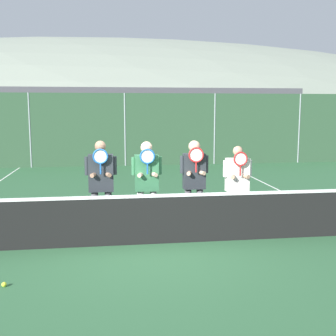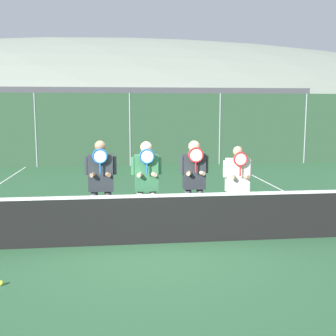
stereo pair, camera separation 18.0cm
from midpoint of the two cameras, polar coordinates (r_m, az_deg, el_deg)
name	(u,v)px [view 1 (the left image)]	position (r m, az deg, el deg)	size (l,w,h in m)	color
ground_plane	(148,244)	(7.70, -3.40, -10.25)	(120.00, 120.00, 0.00)	#2D5B38
hill_distant	(114,126)	(56.91, -7.40, 5.69)	(107.39, 59.66, 20.88)	gray
clubhouse_building	(133,118)	(26.27, -4.96, 6.76)	(19.39, 5.50, 3.53)	#9EA3A8
fence_back	(125,130)	(17.70, -6.13, 5.17)	(23.06, 0.06, 3.03)	gray
tennis_net	(148,219)	(7.56, -3.43, -6.87)	(11.58, 0.09, 1.01)	gray
court_line_right_sideline	(300,200)	(11.63, 17.06, -4.23)	(0.05, 16.00, 0.01)	white
player_leftmost	(101,181)	(7.97, -9.69, -1.71)	(0.59, 0.34, 1.83)	#56565B
player_center_left	(147,180)	(7.99, -3.54, -1.62)	(0.58, 0.34, 1.80)	white
player_center_right	(194,178)	(8.18, 2.94, -1.37)	(0.56, 0.34, 1.81)	#56565B
player_rightmost	(237,182)	(8.29, 8.75, -1.91)	(0.57, 0.34, 1.70)	white
car_left_of_center	(96,140)	(19.96, -10.02, 3.73)	(4.07, 2.10, 1.81)	navy
car_center	(202,138)	(20.79, 4.37, 4.05)	(4.45, 1.94, 1.85)	slate
car_right_of_center	(304,138)	(22.16, 17.77, 3.93)	(4.12, 2.09, 1.84)	navy
tennis_ball_on_court	(4,284)	(6.42, -22.10, -14.41)	(0.07, 0.07, 0.07)	#CCDB33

